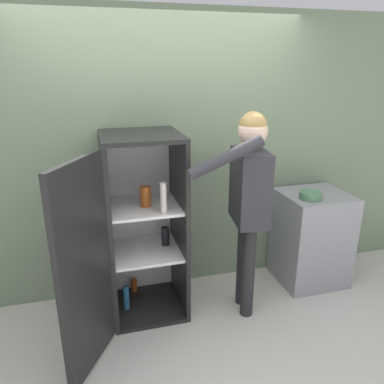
{
  "coord_description": "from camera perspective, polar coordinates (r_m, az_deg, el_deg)",
  "views": [
    {
      "loc": [
        -0.64,
        -2.27,
        2.09
      ],
      "look_at": [
        0.17,
        0.61,
        1.06
      ],
      "focal_mm": 35.0,
      "sensor_mm": 36.0,
      "label": 1
    }
  ],
  "objects": [
    {
      "name": "ground_plane",
      "position": [
        3.16,
        0.02,
        -22.55
      ],
      "size": [
        12.0,
        12.0,
        0.0
      ],
      "primitive_type": "plane",
      "color": "beige"
    },
    {
      "name": "wall_back",
      "position": [
        3.41,
        -4.43,
        5.09
      ],
      "size": [
        7.0,
        0.06,
        2.55
      ],
      "color": "gray",
      "rests_on": "ground_plane"
    },
    {
      "name": "bowl",
      "position": [
        3.57,
        17.61,
        -0.49
      ],
      "size": [
        0.2,
        0.2,
        0.07
      ],
      "color": "#517F5B",
      "rests_on": "counter"
    },
    {
      "name": "person",
      "position": [
        3.06,
        8.6,
        0.28
      ],
      "size": [
        0.72,
        0.57,
        1.75
      ],
      "color": "#262628",
      "rests_on": "ground_plane"
    },
    {
      "name": "counter",
      "position": [
        3.91,
        17.68,
        -6.63
      ],
      "size": [
        0.62,
        0.58,
        0.92
      ],
      "color": "gray",
      "rests_on": "ground_plane"
    },
    {
      "name": "refrigerator",
      "position": [
        3.11,
        -8.99,
        -6.1
      ],
      "size": [
        0.98,
        1.19,
        1.58
      ],
      "color": "black",
      "rests_on": "ground_plane"
    }
  ]
}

